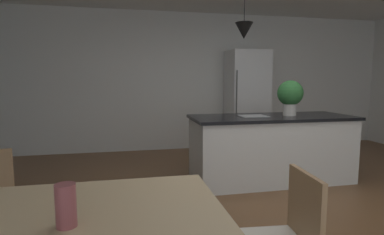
% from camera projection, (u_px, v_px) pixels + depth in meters
% --- Properties ---
extents(ground_plane, '(10.00, 8.40, 0.04)m').
position_uv_depth(ground_plane, '(271.00, 213.00, 3.29)').
color(ground_plane, brown).
extents(wall_back_kitchen, '(10.00, 0.12, 2.70)m').
position_uv_depth(wall_back_kitchen, '(200.00, 82.00, 6.30)').
color(wall_back_kitchen, silver).
rests_on(wall_back_kitchen, ground_plane).
extents(dining_table, '(2.07, 0.98, 0.74)m').
position_uv_depth(dining_table, '(6.00, 232.00, 1.44)').
color(dining_table, '#D1B284').
rests_on(dining_table, ground_plane).
extents(kitchen_island, '(2.20, 0.87, 0.91)m').
position_uv_depth(kitchen_island, '(271.00, 148.00, 4.26)').
color(kitchen_island, silver).
rests_on(kitchen_island, ground_plane).
extents(refrigerator, '(0.75, 0.67, 1.96)m').
position_uv_depth(refrigerator, '(247.00, 101.00, 6.13)').
color(refrigerator, silver).
rests_on(refrigerator, ground_plane).
extents(pendant_over_island_main, '(0.23, 0.23, 0.79)m').
position_uv_depth(pendant_over_island_main, '(244.00, 31.00, 3.99)').
color(pendant_over_island_main, black).
extents(potted_plant_on_island, '(0.35, 0.35, 0.48)m').
position_uv_depth(potted_plant_on_island, '(290.00, 95.00, 4.23)').
color(potted_plant_on_island, beige).
rests_on(potted_plant_on_island, kitchen_island).
extents(vase_on_dining_table, '(0.09, 0.09, 0.19)m').
position_uv_depth(vase_on_dining_table, '(66.00, 205.00, 1.35)').
color(vase_on_dining_table, '#994C51').
rests_on(vase_on_dining_table, dining_table).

